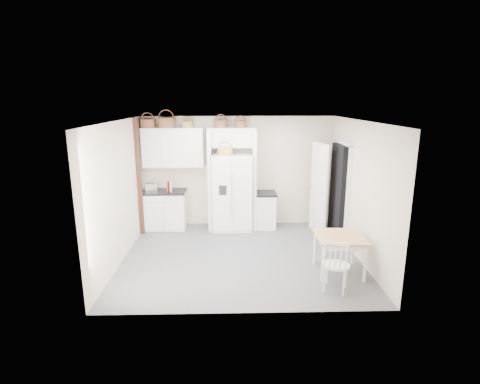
{
  "coord_description": "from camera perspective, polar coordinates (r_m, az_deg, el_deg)",
  "views": [
    {
      "loc": [
        -0.2,
        -6.78,
        2.98
      ],
      "look_at": [
        -0.0,
        0.4,
        1.19
      ],
      "focal_mm": 28.0,
      "sensor_mm": 36.0,
      "label": 1
    }
  ],
  "objects": [
    {
      "name": "wall_left",
      "position": [
        7.28,
        -17.91,
        -0.05
      ],
      "size": [
        0.0,
        4.0,
        4.0
      ],
      "primitive_type": "plane",
      "rotation": [
        1.57,
        0.0,
        1.57
      ],
      "color": "beige",
      "rests_on": "floor"
    },
    {
      "name": "fridge_panel_left",
      "position": [
        8.68,
        -4.59,
        1.77
      ],
      "size": [
        0.08,
        0.6,
        2.3
      ],
      "primitive_type": "cube",
      "color": "white",
      "rests_on": "floor"
    },
    {
      "name": "floor",
      "position": [
        7.4,
        0.09,
        -9.75
      ],
      "size": [
        4.5,
        4.5,
        0.0
      ],
      "primitive_type": "plane",
      "color": "#3F4045",
      "rests_on": "ground"
    },
    {
      "name": "basket_bridge_b",
      "position": [
        8.63,
        0.09,
        10.3
      ],
      "size": [
        0.26,
        0.26,
        0.15
      ],
      "primitive_type": "cylinder",
      "color": "brown",
      "rests_on": "bridge_cabinet"
    },
    {
      "name": "fridge_panel_right",
      "position": [
        8.69,
        2.14,
        1.81
      ],
      "size": [
        0.08,
        0.6,
        2.3
      ],
      "primitive_type": "cube",
      "color": "white",
      "rests_on": "floor"
    },
    {
      "name": "base_cab_right",
      "position": [
        8.9,
        3.85,
        -2.86
      ],
      "size": [
        0.46,
        0.56,
        0.81
      ],
      "primitive_type": "cube",
      "color": "white",
      "rests_on": "floor"
    },
    {
      "name": "refrigerator",
      "position": [
        8.69,
        -1.21,
        -0.02
      ],
      "size": [
        0.91,
        0.73,
        1.76
      ],
      "primitive_type": "cube",
      "color": "white",
      "rests_on": "floor"
    },
    {
      "name": "trim_post",
      "position": [
        8.54,
        -15.12,
        2.14
      ],
      "size": [
        0.09,
        0.09,
        2.6
      ],
      "primitive_type": "cube",
      "color": "#451B12",
      "rests_on": "floor"
    },
    {
      "name": "ceiling",
      "position": [
        6.79,
        0.1,
        10.78
      ],
      "size": [
        4.5,
        4.5,
        0.0
      ],
      "primitive_type": "plane",
      "color": "white",
      "rests_on": "wall_back"
    },
    {
      "name": "bridge_cabinet",
      "position": [
        8.65,
        -1.26,
        8.3
      ],
      "size": [
        1.12,
        0.34,
        0.45
      ],
      "primitive_type": "cube",
      "color": "white",
      "rests_on": "wall_back"
    },
    {
      "name": "toaster",
      "position": [
        8.86,
        -13.44,
        0.7
      ],
      "size": [
        0.3,
        0.23,
        0.18
      ],
      "primitive_type": "cube",
      "rotation": [
        0.0,
        0.0,
        0.33
      ],
      "color": "silver",
      "rests_on": "counter_left"
    },
    {
      "name": "basket_upper_a",
      "position": [
        8.82,
        -13.89,
        10.1
      ],
      "size": [
        0.34,
        0.34,
        0.19
      ],
      "primitive_type": "cylinder",
      "color": "brown",
      "rests_on": "upper_cabinet"
    },
    {
      "name": "dining_table",
      "position": [
        6.85,
        14.84,
        -9.16
      ],
      "size": [
        0.85,
        0.85,
        0.68
      ],
      "primitive_type": "cube",
      "rotation": [
        0.0,
        0.0,
        -0.04
      ],
      "color": "#AC6F49",
      "rests_on": "floor"
    },
    {
      "name": "counter_left",
      "position": [
        8.86,
        -11.42,
        0.07
      ],
      "size": [
        0.98,
        0.63,
        0.04
      ],
      "primitive_type": "cube",
      "color": "black",
      "rests_on": "base_cab_left"
    },
    {
      "name": "cookbook_cream",
      "position": [
        8.73,
        -10.52,
        0.82
      ],
      "size": [
        0.05,
        0.16,
        0.23
      ],
      "primitive_type": "cube",
      "rotation": [
        0.0,
        0.0,
        0.14
      ],
      "color": "beige",
      "rests_on": "counter_left"
    },
    {
      "name": "doorway_void",
      "position": [
        8.36,
        14.86,
        -0.02
      ],
      "size": [
        0.18,
        0.85,
        2.05
      ],
      "primitive_type": "cube",
      "color": "black",
      "rests_on": "floor"
    },
    {
      "name": "wall_back",
      "position": [
        8.94,
        -0.28,
        3.15
      ],
      "size": [
        4.5,
        0.0,
        4.5
      ],
      "primitive_type": "plane",
      "rotation": [
        1.57,
        0.0,
        0.0
      ],
      "color": "beige",
      "rests_on": "floor"
    },
    {
      "name": "cookbook_red",
      "position": [
        8.74,
        -10.87,
        0.84
      ],
      "size": [
        0.06,
        0.16,
        0.24
      ],
      "primitive_type": "cube",
      "rotation": [
        0.0,
        0.0,
        -0.16
      ],
      "color": "maroon",
      "rests_on": "counter_left"
    },
    {
      "name": "wall_right",
      "position": [
        7.4,
        17.79,
        0.18
      ],
      "size": [
        0.0,
        4.0,
        4.0
      ],
      "primitive_type": "plane",
      "rotation": [
        1.57,
        0.0,
        -1.57
      ],
      "color": "beige",
      "rests_on": "floor"
    },
    {
      "name": "basket_upper_b",
      "position": [
        8.74,
        -11.17,
        10.34
      ],
      "size": [
        0.39,
        0.39,
        0.23
      ],
      "primitive_type": "cylinder",
      "color": "brown",
      "rests_on": "upper_cabinet"
    },
    {
      "name": "upper_cabinet",
      "position": [
        8.77,
        -10.17,
        6.69
      ],
      "size": [
        1.4,
        0.34,
        0.9
      ],
      "primitive_type": "cube",
      "color": "white",
      "rests_on": "wall_back"
    },
    {
      "name": "basket_bridge_a",
      "position": [
        8.63,
        -2.95,
        10.33
      ],
      "size": [
        0.3,
        0.3,
        0.17
      ],
      "primitive_type": "cylinder",
      "color": "brown",
      "rests_on": "bridge_cabinet"
    },
    {
      "name": "door_slab",
      "position": [
        8.58,
        11.94,
        0.5
      ],
      "size": [
        0.21,
        0.79,
        2.05
      ],
      "primitive_type": "cube",
      "rotation": [
        0.0,
        0.0,
        -1.36
      ],
      "color": "white",
      "rests_on": "floor"
    },
    {
      "name": "basket_fridge_a",
      "position": [
        8.41,
        -2.29,
        6.2
      ],
      "size": [
        0.32,
        0.32,
        0.17
      ],
      "primitive_type": "cylinder",
      "color": "#9A7444",
      "rests_on": "refrigerator"
    },
    {
      "name": "counter_right",
      "position": [
        8.78,
        3.89,
        -0.2
      ],
      "size": [
        0.5,
        0.59,
        0.04
      ],
      "primitive_type": "cube",
      "color": "black",
      "rests_on": "base_cab_right"
    },
    {
      "name": "base_cab_left",
      "position": [
        8.98,
        -11.28,
        -2.76
      ],
      "size": [
        0.94,
        0.59,
        0.87
      ],
      "primitive_type": "cube",
      "color": "white",
      "rests_on": "floor"
    },
    {
      "name": "basket_upper_c",
      "position": [
        8.68,
        -8.07,
        10.16
      ],
      "size": [
        0.25,
        0.25,
        0.15
      ],
      "primitive_type": "cylinder",
      "color": "#9A7444",
      "rests_on": "upper_cabinet"
    },
    {
      "name": "windsor_chair",
      "position": [
        6.2,
        14.44,
        -10.75
      ],
      "size": [
        0.54,
        0.52,
        0.87
      ],
      "primitive_type": "cube",
      "rotation": [
        0.0,
        0.0,
        -0.4
      ],
      "color": "white",
      "rests_on": "floor"
    }
  ]
}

